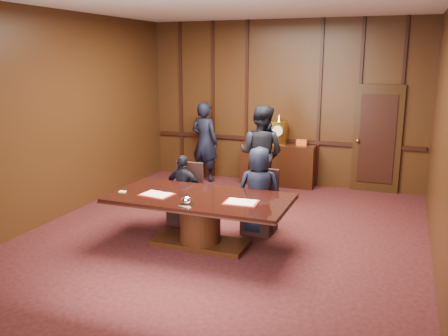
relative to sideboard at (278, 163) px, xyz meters
name	(u,v)px	position (x,y,z in m)	size (l,w,h in m)	color
room	(232,125)	(0.07, -3.12, 1.24)	(7.00, 7.04, 3.50)	black
sideboard	(278,163)	(0.00, 0.00, 0.00)	(1.60, 0.45, 1.54)	black
conference_table	(200,213)	(-0.19, -3.76, 0.02)	(2.62, 1.32, 0.76)	black
folder_left	(157,194)	(-0.80, -3.93, 0.28)	(0.50, 0.39, 0.02)	#A9160F
folder_right	(241,202)	(0.47, -3.85, 0.28)	(0.48, 0.36, 0.02)	#A9160F
inkstand	(186,201)	(-0.19, -4.21, 0.33)	(0.20, 0.14, 0.12)	white
notepad	(122,192)	(-1.35, -3.98, 0.28)	(0.10, 0.07, 0.01)	#DAD16B
chair_left	(186,205)	(-0.84, -2.88, -0.19)	(0.49, 0.49, 0.99)	black
chair_right	(260,214)	(0.46, -2.88, -0.19)	(0.50, 0.50, 0.99)	black
signatory_left	(184,190)	(-0.84, -2.96, 0.10)	(0.68, 0.28, 1.16)	black
signatory_right	(259,191)	(0.46, -2.96, 0.21)	(0.68, 0.44, 1.39)	black
witness_left	(205,142)	(-1.62, -0.24, 0.40)	(0.64, 0.42, 1.77)	black
witness_right	(261,154)	(0.00, -1.31, 0.45)	(0.91, 0.71, 1.86)	black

